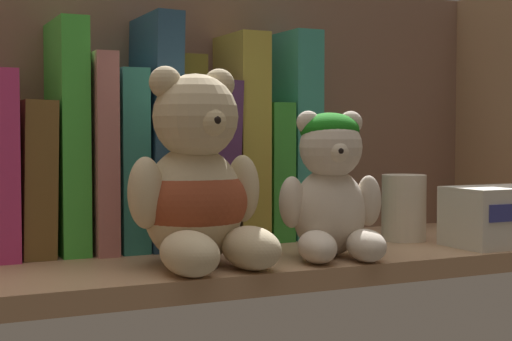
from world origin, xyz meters
TOP-DOWN VIEW (x-y plane):
  - shelf_board at (0.00, 0.00)cm, footprint 73.38×24.42cm
  - shelf_back_panel at (0.00, 12.81)cm, footprint 75.78×1.20cm
  - book_4 at (-20.49, 9.41)cm, footprint 3.47×13.51cm
  - book_5 at (-17.13, 9.41)cm, footprint 2.75×13.47cm
  - book_6 at (-14.22, 9.41)cm, footprint 2.19×14.95cm
  - book_7 at (-11.28, 9.41)cm, footprint 2.82×14.15cm
  - book_8 at (-8.01, 9.41)cm, footprint 3.46×14.84cm
  - book_9 at (-4.48, 9.41)cm, footprint 3.33×9.65cm
  - book_10 at (-1.01, 9.41)cm, footprint 3.43×12.55cm
  - book_11 at (2.51, 9.41)cm, footprint 3.43×11.55cm
  - book_12 at (6.02, 9.41)cm, footprint 2.71×11.05cm
  - book_13 at (9.50, 9.41)cm, footprint 3.38×10.28cm
  - teddy_bear_larger at (-8.13, -5.67)cm, footprint 13.39×14.12cm
  - teddy_bear_smaller at (5.59, -6.64)cm, footprint 10.95×11.24cm
  - pillar_candle at (19.17, -0.31)cm, footprint 5.02×5.02cm
  - small_product_box at (25.76, -7.85)cm, footprint 10.56×7.38cm

SIDE VIEW (x-z plane):
  - shelf_board at x=0.00cm, z-range 0.00..2.00cm
  - small_product_box at x=25.76cm, z-range 2.00..8.39cm
  - pillar_candle at x=19.17cm, z-range 2.00..9.46cm
  - teddy_bear_smaller at x=5.59cm, z-range 1.63..15.98cm
  - teddy_bear_larger at x=-8.13cm, z-range 0.06..18.22cm
  - book_4 at x=-20.49cm, z-range 1.97..17.33cm
  - book_12 at x=6.02cm, z-range 2.00..17.56cm
  - book_10 at x=-1.01cm, z-range 1.95..19.84cm
  - book_7 at x=-11.28cm, z-range 2.00..20.64cm
  - book_6 at x=-14.22cm, z-range 2.00..22.13cm
  - book_9 at x=-4.48cm, z-range 2.00..22.49cm
  - book_11 at x=2.51cm, z-range 2.00..25.19cm
  - book_5 at x=-17.13cm, z-range 2.00..25.46cm
  - book_13 at x=9.50cm, z-range 2.00..25.84cm
  - book_8 at x=-8.01cm, z-range 1.97..26.52cm
  - shelf_back_panel at x=0.00cm, z-range 0.00..32.12cm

